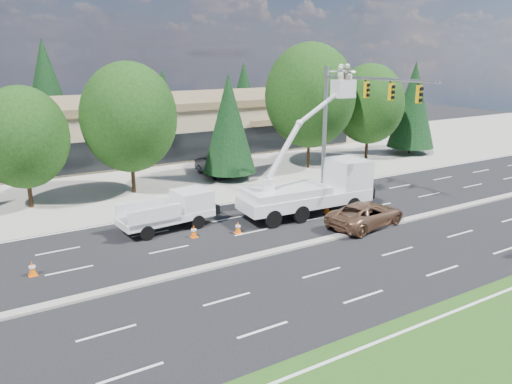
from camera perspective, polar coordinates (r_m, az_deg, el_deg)
ground at (r=26.10m, az=3.09°, el=-6.69°), size 140.00×140.00×0.00m
concrete_apron at (r=43.31m, az=-12.04°, el=2.03°), size 140.00×22.00×0.01m
road_median at (r=26.08m, az=3.09°, el=-6.57°), size 120.00×0.55×0.12m
strip_mall at (r=52.18m, az=-15.95°, el=7.20°), size 50.40×15.40×5.50m
tree_front_c at (r=35.45m, az=-25.09°, el=5.66°), size 5.76×5.76×8.00m
tree_front_d at (r=36.75m, az=-14.30°, el=8.27°), size 6.79×6.79×9.42m
tree_front_e at (r=39.95m, az=-3.12°, el=7.85°), size 4.29×4.29×8.45m
tree_front_f at (r=44.09m, az=6.20°, el=10.90°), size 7.84×7.84×10.87m
tree_front_g at (r=48.75m, az=12.80°, el=9.78°), size 6.52×6.52×9.05m
tree_front_h at (r=53.11m, az=17.52°, el=9.52°), size 4.68×4.68×9.22m
tree_back_b at (r=62.73m, az=-22.85°, el=11.04°), size 5.90×5.90×11.63m
tree_back_c at (r=66.50m, az=-10.54°, el=10.49°), size 4.08×4.08×8.03m
tree_back_d at (r=71.64m, az=-1.40°, el=11.42°), size 4.47×4.47×8.81m
signal_mast at (r=36.12m, az=10.15°, el=9.25°), size 2.76×10.16×9.00m
utility_pickup at (r=29.44m, az=-9.52°, el=-2.49°), size 5.61×2.51×2.09m
bucket_truck at (r=31.71m, az=6.95°, el=0.99°), size 8.77×3.28×9.27m
traffic_cone_a at (r=25.34m, az=-24.20°, el=-7.99°), size 0.40×0.40×0.70m
traffic_cone_b at (r=27.98m, az=-7.13°, el=-4.49°), size 0.40×0.40×0.70m
traffic_cone_c at (r=28.38m, az=-2.07°, el=-4.08°), size 0.40×0.40×0.70m
traffic_cone_d at (r=32.28m, az=8.13°, el=-1.79°), size 0.40×0.40×0.70m
minivan at (r=30.11m, az=12.46°, el=-2.51°), size 5.54×3.20×1.45m
parked_car_east at (r=41.80m, az=-4.74°, el=2.88°), size 1.67×4.57×1.49m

